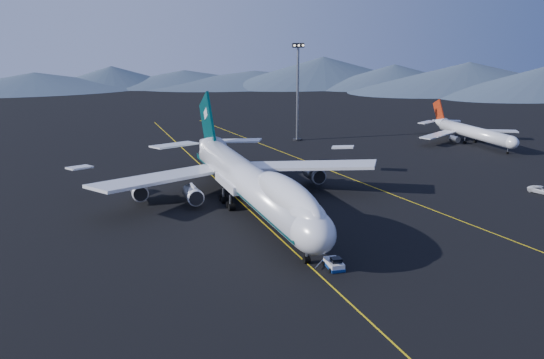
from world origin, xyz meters
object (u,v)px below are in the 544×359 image
object	(u,v)px
boeing_747	(251,182)
service_van	(541,190)
pushback_tug	(334,265)
floodlight_mast	(298,92)
second_jet	(472,132)

from	to	relation	value
boeing_747	service_van	bearing A→B (deg)	-8.14
boeing_747	pushback_tug	size ratio (longest dim) A/B	16.79
floodlight_mast	service_van	bearing A→B (deg)	-69.94
boeing_747	pushback_tug	world-z (taller)	boeing_747
boeing_747	service_van	xyz separation A→B (m)	(60.93, -8.72, -5.08)
service_van	pushback_tug	bearing A→B (deg)	177.37
boeing_747	floodlight_mast	bearing A→B (deg)	60.68
second_jet	service_van	size ratio (longest dim) A/B	7.32
boeing_747	floodlight_mast	xyz separation A→B (m)	(35.00, 62.32, 8.70)
boeing_747	floodlight_mast	distance (m)	72.00
boeing_747	second_jet	size ratio (longest dim) A/B	1.87
service_van	floodlight_mast	size ratio (longest dim) A/B	0.19
second_jet	floodlight_mast	bearing A→B (deg)	151.79
boeing_747	service_van	world-z (taller)	boeing_747
boeing_747	floodlight_mast	world-z (taller)	floodlight_mast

